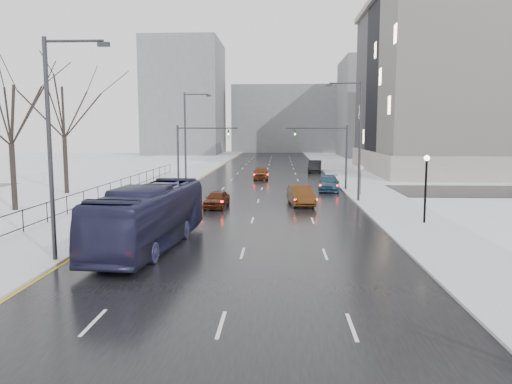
# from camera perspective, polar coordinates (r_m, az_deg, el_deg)

# --- Properties ---
(road) EXTENTS (16.00, 150.00, 0.04)m
(road) POSITION_cam_1_polar(r_m,az_deg,el_deg) (61.98, 1.03, 1.55)
(road) COLOR black
(road) RESTS_ON ground
(cross_road) EXTENTS (130.00, 10.00, 0.04)m
(cross_road) POSITION_cam_1_polar(r_m,az_deg,el_deg) (50.06, 0.63, 0.23)
(cross_road) COLOR black
(cross_road) RESTS_ON ground
(sidewalk_left) EXTENTS (5.00, 150.00, 0.16)m
(sidewalk_left) POSITION_cam_1_polar(r_m,az_deg,el_deg) (63.15, -8.54, 1.63)
(sidewalk_left) COLOR silver
(sidewalk_left) RESTS_ON ground
(sidewalk_right) EXTENTS (5.00, 150.00, 0.16)m
(sidewalk_right) POSITION_cam_1_polar(r_m,az_deg,el_deg) (62.57, 10.69, 1.53)
(sidewalk_right) COLOR silver
(sidewalk_right) RESTS_ON ground
(park_strip) EXTENTS (14.00, 150.00, 0.12)m
(park_strip) POSITION_cam_1_polar(r_m,az_deg,el_deg) (65.67, -16.70, 1.60)
(park_strip) COLOR white
(park_strip) RESTS_ON ground
(tree_park_d) EXTENTS (8.75, 8.75, 12.50)m
(tree_park_d) POSITION_cam_1_polar(r_m,az_deg,el_deg) (41.12, -25.79, -2.01)
(tree_park_d) COLOR black
(tree_park_d) RESTS_ON ground
(tree_park_e) EXTENTS (9.45, 9.45, 13.50)m
(tree_park_e) POSITION_cam_1_polar(r_m,az_deg,el_deg) (50.20, -20.78, -0.24)
(tree_park_e) COLOR black
(tree_park_e) RESTS_ON ground
(iron_fence) EXTENTS (0.06, 70.00, 1.30)m
(iron_fence) POSITION_cam_1_polar(r_m,az_deg,el_deg) (35.31, -22.09, -1.72)
(iron_fence) COLOR black
(iron_fence) RESTS_ON sidewalk_left
(streetlight_r_mid) EXTENTS (2.95, 0.25, 10.00)m
(streetlight_r_mid) POSITION_cam_1_polar(r_m,az_deg,el_deg) (42.16, 11.48, 6.43)
(streetlight_r_mid) COLOR #2D2D33
(streetlight_r_mid) RESTS_ON ground
(streetlight_l_near) EXTENTS (2.95, 0.25, 10.00)m
(streetlight_l_near) POSITION_cam_1_polar(r_m,az_deg,el_deg) (23.84, -22.06, 5.67)
(streetlight_l_near) COLOR #2D2D33
(streetlight_l_near) RESTS_ON ground
(streetlight_l_far) EXTENTS (2.95, 0.25, 10.00)m
(streetlight_l_far) POSITION_cam_1_polar(r_m,az_deg,el_deg) (54.58, -7.86, 6.62)
(streetlight_l_far) COLOR #2D2D33
(streetlight_l_far) RESTS_ON ground
(lamppost_r_mid) EXTENTS (0.36, 0.36, 4.28)m
(lamppost_r_mid) POSITION_cam_1_polar(r_m,az_deg,el_deg) (33.13, 18.85, 1.42)
(lamppost_r_mid) COLOR black
(lamppost_r_mid) RESTS_ON sidewalk_right
(mast_signal_right) EXTENTS (6.10, 0.33, 6.50)m
(mast_signal_right) POSITION_cam_1_polar(r_m,az_deg,el_deg) (50.01, 9.09, 4.83)
(mast_signal_right) COLOR #2D2D33
(mast_signal_right) RESTS_ON ground
(mast_signal_left) EXTENTS (6.10, 0.33, 6.50)m
(mast_signal_left) POSITION_cam_1_polar(r_m,az_deg,el_deg) (50.53, -7.72, 4.88)
(mast_signal_left) COLOR #2D2D33
(mast_signal_left) RESTS_ON ground
(no_uturn_sign) EXTENTS (0.60, 0.06, 2.70)m
(no_uturn_sign) POSITION_cam_1_polar(r_m,az_deg,el_deg) (46.42, 11.89, 2.37)
(no_uturn_sign) COLOR #2D2D33
(no_uturn_sign) RESTS_ON sidewalk_right
(bldg_far_right) EXTENTS (24.00, 20.00, 22.00)m
(bldg_far_right) POSITION_cam_1_polar(r_m,az_deg,el_deg) (119.69, 15.54, 9.22)
(bldg_far_right) COLOR slate
(bldg_far_right) RESTS_ON ground
(bldg_far_left) EXTENTS (18.00, 22.00, 28.00)m
(bldg_far_left) POSITION_cam_1_polar(r_m,az_deg,el_deg) (129.13, -8.08, 10.56)
(bldg_far_left) COLOR slate
(bldg_far_left) RESTS_ON ground
(bldg_far_center) EXTENTS (30.00, 18.00, 18.00)m
(bldg_far_center) POSITION_cam_1_polar(r_m,az_deg,el_deg) (141.72, 3.61, 8.28)
(bldg_far_center) COLOR slate
(bldg_far_center) RESTS_ON ground
(bus) EXTENTS (3.65, 11.69, 3.21)m
(bus) POSITION_cam_1_polar(r_m,az_deg,el_deg) (25.92, -12.05, -2.74)
(bus) COLOR #212140
(bus) RESTS_ON road
(sedan_center_near) EXTENTS (1.92, 4.04, 1.33)m
(sedan_center_near) POSITION_cam_1_polar(r_m,az_deg,el_deg) (38.60, -4.51, -0.81)
(sedan_center_near) COLOR #3F190A
(sedan_center_near) RESTS_ON road
(sedan_right_near) EXTENTS (2.25, 4.87, 1.55)m
(sedan_right_near) POSITION_cam_1_polar(r_m,az_deg,el_deg) (39.92, 5.14, -0.40)
(sedan_right_near) COLOR #46250C
(sedan_right_near) RESTS_ON road
(sedan_right_far) EXTENTS (2.54, 5.17, 1.45)m
(sedan_right_far) POSITION_cam_1_polar(r_m,az_deg,el_deg) (49.82, 8.35, 0.98)
(sedan_right_far) COLOR navy
(sedan_right_far) RESTS_ON road
(sedan_center_far) EXTENTS (2.04, 4.57, 1.53)m
(sedan_center_far) POSITION_cam_1_polar(r_m,az_deg,el_deg) (61.00, 0.53, 2.20)
(sedan_center_far) COLOR #5C270F
(sedan_center_far) RESTS_ON road
(sedan_right_distant) EXTENTS (2.28, 5.29, 1.69)m
(sedan_right_distant) POSITION_cam_1_polar(r_m,az_deg,el_deg) (71.51, 6.75, 2.93)
(sedan_right_distant) COLOR black
(sedan_right_distant) RESTS_ON road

